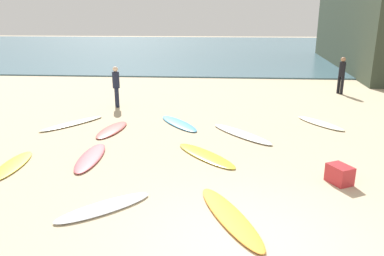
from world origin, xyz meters
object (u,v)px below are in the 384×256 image
at_px(surfboard_6, 230,216).
at_px(beachgoer_near, 116,85).
at_px(surfboard_10, 91,157).
at_px(surfboard_3, 104,207).
at_px(surfboard_5, 179,123).
at_px(surfboard_1, 320,123).
at_px(surfboard_8, 206,155).
at_px(surfboard_2, 112,130).
at_px(beachgoer_mid, 342,74).
at_px(surfboard_4, 241,134).
at_px(beach_cooler, 340,174).
at_px(surfboard_9, 72,123).
at_px(surfboard_0, 12,165).

bearing_deg(surfboard_6, beachgoer_near, 93.53).
distance_m(surfboard_10, beachgoer_near, 5.81).
height_order(surfboard_3, surfboard_5, surfboard_5).
relative_size(surfboard_1, surfboard_5, 0.91).
xyz_separation_m(surfboard_8, surfboard_10, (-2.98, -0.38, 0.01)).
height_order(surfboard_2, surfboard_8, surfboard_2).
bearing_deg(beachgoer_mid, surfboard_4, 113.61).
bearing_deg(surfboard_4, beachgoer_near, 105.61).
xyz_separation_m(beachgoer_near, beachgoer_mid, (9.79, 3.35, 0.06)).
bearing_deg(surfboard_1, beachgoer_near, 133.66).
xyz_separation_m(surfboard_10, beach_cooler, (6.00, -1.01, 0.17)).
relative_size(surfboard_9, beachgoer_mid, 1.43).
relative_size(surfboard_2, surfboard_5, 0.87).
bearing_deg(surfboard_10, surfboard_5, -123.21).
distance_m(surfboard_1, surfboard_2, 7.01).
xyz_separation_m(surfboard_0, surfboard_3, (2.89, -1.90, 0.00)).
bearing_deg(surfboard_4, surfboard_6, -134.69).
bearing_deg(beach_cooler, beachgoer_mid, 73.59).
bearing_deg(surfboard_10, surfboard_2, -90.05).
bearing_deg(surfboard_6, surfboard_9, 108.20).
bearing_deg(beachgoer_near, surfboard_6, 2.07).
bearing_deg(beachgoer_near, surfboard_8, 10.22).
bearing_deg(surfboard_6, surfboard_2, 101.51).
bearing_deg(beachgoer_near, surfboard_3, -12.06).
bearing_deg(surfboard_5, surfboard_4, 119.31).
distance_m(surfboard_9, beachgoer_near, 2.90).
xyz_separation_m(surfboard_2, beach_cooler, (6.13, -3.45, 0.17)).
height_order(surfboard_10, beachgoer_near, beachgoer_near).
distance_m(surfboard_2, beachgoer_mid, 11.27).
height_order(surfboard_3, surfboard_10, surfboard_10).
distance_m(surfboard_6, beachgoer_mid, 12.97).
xyz_separation_m(surfboard_2, surfboard_9, (-1.55, 0.61, -0.00)).
xyz_separation_m(surfboard_0, surfboard_2, (1.63, 3.09, 0.01)).
xyz_separation_m(surfboard_0, surfboard_5, (3.69, 3.98, 0.00)).
height_order(surfboard_2, surfboard_6, surfboard_2).
xyz_separation_m(surfboard_2, surfboard_5, (2.07, 0.89, -0.00)).
bearing_deg(surfboard_9, beachgoer_near, -73.10).
bearing_deg(surfboard_6, surfboard_5, 80.94).
bearing_deg(beachgoer_mid, surfboard_8, 115.24).
bearing_deg(surfboard_1, surfboard_2, 158.70).
bearing_deg(beach_cooler, surfboard_5, 133.09).
bearing_deg(surfboard_8, surfboard_0, 152.27).
bearing_deg(surfboard_1, beachgoer_mid, 35.69).
xyz_separation_m(surfboard_3, surfboard_4, (2.88, 4.85, 0.01)).
bearing_deg(surfboard_5, beachgoer_near, -74.76).
bearing_deg(surfboard_6, surfboard_4, 60.75).
bearing_deg(surfboard_3, beach_cooler, -113.39).
height_order(surfboard_5, surfboard_8, surfboard_5).
relative_size(surfboard_1, beach_cooler, 3.85).
bearing_deg(beachgoer_near, beachgoer_mid, 83.46).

